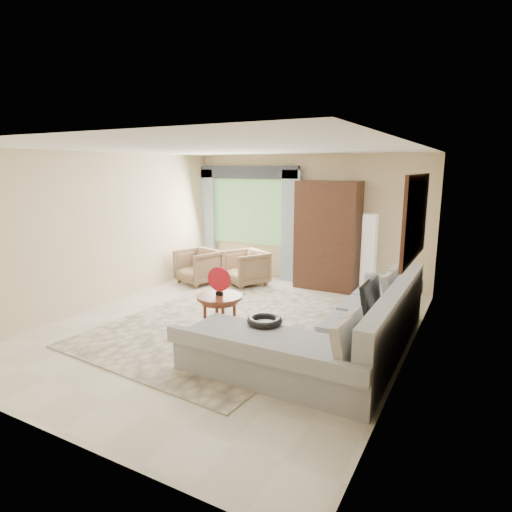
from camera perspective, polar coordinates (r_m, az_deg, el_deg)
The scene contains 17 objects.
ground at distance 6.51m, azimuth -3.45°, elevation -9.42°, with size 6.00×6.00×0.00m, color silver.
area_rug at distance 6.64m, azimuth -4.01°, elevation -8.91°, with size 3.00×4.00×0.02m, color beige.
sectional_sofa at distance 5.57m, azimuth 11.55°, elevation -10.28°, with size 2.30×3.46×0.90m.
tv_screen at distance 5.60m, azimuth 15.14°, elevation -5.59°, with size 0.06×0.74×0.48m, color black.
garden_hose at distance 5.19m, azimuth 1.16°, elevation -8.61°, with size 0.43×0.43×0.09m, color black.
coffee_table at distance 5.99m, azimuth -4.84°, elevation -7.99°, with size 0.63×0.63×0.63m.
red_disc at distance 5.84m, azimuth -4.93°, elevation -3.10°, with size 0.34×0.34×0.03m, color red.
armchair_left at distance 8.86m, azimuth -7.72°, elevation -1.39°, with size 0.75×0.77×0.70m, color olive.
armchair_right at distance 8.67m, azimuth -1.39°, elevation -1.58°, with size 0.75×0.77×0.70m, color #9B7754.
potted_plant at distance 9.45m, azimuth -6.27°, elevation -1.23°, with size 0.43×0.37×0.48m, color #999999.
armoire at distance 8.41m, azimuth 9.53°, elevation 2.70°, with size 1.20×0.55×2.10m, color #321C10.
floor_lamp at distance 8.30m, azimuth 14.82°, elevation 0.25°, with size 0.24×0.24×1.50m, color silver.
window at distance 9.37m, azimuth -1.00°, elevation 5.94°, with size 1.80×0.04×1.40m, color #669E59.
curtain_left at distance 9.87m, azimuth -6.58°, elevation 4.71°, with size 0.40×0.08×2.30m, color #9EB7CC.
curtain_right at distance 8.85m, azimuth 4.67°, elevation 3.93°, with size 0.40×0.08×2.30m, color #9EB7CC.
valance at distance 9.26m, azimuth -1.23°, elevation 11.14°, with size 2.40×0.12×0.26m, color #1E232D.
wall_mirror at distance 5.58m, azimuth 20.48°, elevation 4.83°, with size 0.05×1.70×1.05m.
Camera 1 is at (3.22, -5.15, 2.35)m, focal length 30.00 mm.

